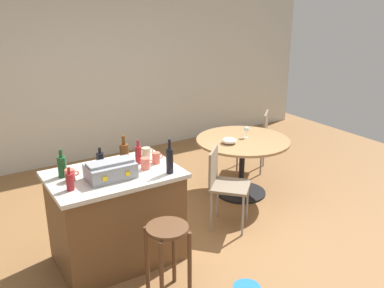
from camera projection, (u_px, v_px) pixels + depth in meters
ground_plane at (195, 239)px, 4.42m from camera, size 8.80×8.80×0.00m
back_wall at (91, 71)px, 6.30m from camera, size 8.00×0.10×2.70m
kitchen_island at (117, 217)px, 3.96m from camera, size 1.17×0.79×0.90m
wooden_stool at (168, 245)px, 3.44m from camera, size 0.35×0.35×0.66m
dining_table at (242, 152)px, 5.27m from camera, size 1.16×1.16×0.73m
folding_chair_near at (224, 181)px, 4.53m from camera, size 0.57×0.57×0.88m
folding_chair_far at (257, 136)px, 6.03m from camera, size 0.57×0.57×0.87m
toolbox at (111, 170)px, 3.68m from camera, size 0.42×0.27×0.16m
bottle_0 at (138, 155)px, 4.00m from camera, size 0.06×0.06×0.23m
bottle_1 at (170, 160)px, 3.77m from camera, size 0.07×0.07×0.32m
bottle_2 at (100, 160)px, 3.91m from camera, size 0.07×0.07×0.20m
bottle_3 at (70, 181)px, 3.45m from camera, size 0.06×0.06×0.20m
bottle_4 at (62, 166)px, 3.70m from camera, size 0.08×0.08×0.25m
bottle_5 at (124, 155)px, 3.93m from camera, size 0.08×0.08×0.30m
cup_0 at (146, 163)px, 3.88m from camera, size 0.12×0.09×0.11m
cup_1 at (70, 175)px, 3.63m from camera, size 0.12×0.09×0.11m
cup_2 at (146, 152)px, 4.18m from camera, size 0.12×0.09×0.09m
cup_3 at (156, 158)px, 4.02m from camera, size 0.11×0.08×0.11m
wine_glass at (246, 129)px, 5.24m from camera, size 0.07×0.07×0.14m
serving_bowl at (229, 141)px, 5.06m from camera, size 0.18×0.18×0.07m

